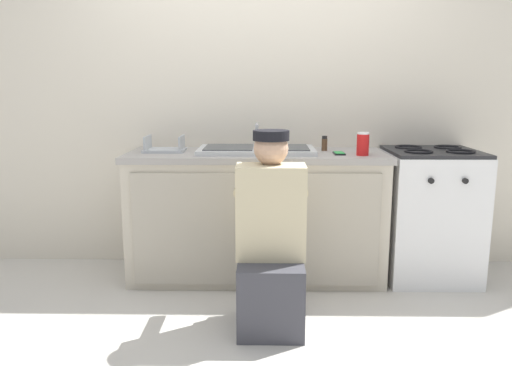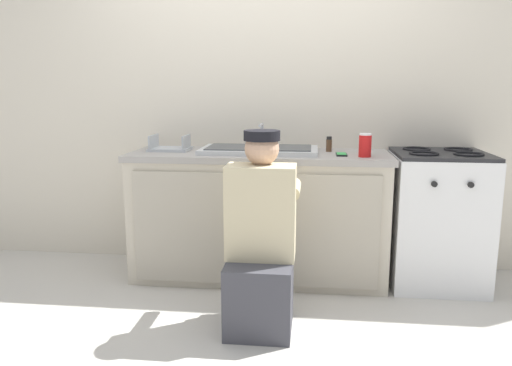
# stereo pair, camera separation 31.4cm
# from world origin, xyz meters

# --- Properties ---
(ground_plane) EXTENTS (12.00, 12.00, 0.00)m
(ground_plane) POSITION_xyz_m (0.00, 0.00, 0.00)
(ground_plane) COLOR beige
(back_wall) EXTENTS (6.00, 0.10, 2.50)m
(back_wall) POSITION_xyz_m (0.00, 0.65, 1.25)
(back_wall) COLOR beige
(back_wall) RESTS_ON ground_plane
(counter_cabinet) EXTENTS (1.74, 0.62, 0.85)m
(counter_cabinet) POSITION_xyz_m (0.00, 0.29, 0.42)
(counter_cabinet) COLOR beige
(counter_cabinet) RESTS_ON ground_plane
(countertop) EXTENTS (1.78, 0.62, 0.04)m
(countertop) POSITION_xyz_m (0.00, 0.30, 0.87)
(countertop) COLOR #9E9993
(countertop) RESTS_ON counter_cabinet
(sink_double_basin) EXTENTS (0.80, 0.44, 0.19)m
(sink_double_basin) POSITION_xyz_m (0.00, 0.30, 0.91)
(sink_double_basin) COLOR silver
(sink_double_basin) RESTS_ON countertop
(stove_range) EXTENTS (0.61, 0.62, 0.92)m
(stove_range) POSITION_xyz_m (1.22, 0.30, 0.46)
(stove_range) COLOR white
(stove_range) RESTS_ON ground_plane
(plumber_person) EXTENTS (0.42, 0.61, 1.10)m
(plumber_person) POSITION_xyz_m (0.09, -0.47, 0.46)
(plumber_person) COLOR #3F3F47
(plumber_person) RESTS_ON ground_plane
(dish_rack_tray) EXTENTS (0.28, 0.22, 0.11)m
(dish_rack_tray) POSITION_xyz_m (-0.64, 0.32, 0.92)
(dish_rack_tray) COLOR #B2B7BC
(dish_rack_tray) RESTS_ON countertop
(cell_phone) EXTENTS (0.07, 0.14, 0.01)m
(cell_phone) POSITION_xyz_m (0.56, 0.21, 0.90)
(cell_phone) COLOR black
(cell_phone) RESTS_ON countertop
(spice_bottle_red) EXTENTS (0.04, 0.04, 0.10)m
(spice_bottle_red) POSITION_xyz_m (0.72, 0.23, 0.94)
(spice_bottle_red) COLOR red
(spice_bottle_red) RESTS_ON countertop
(soda_cup_red) EXTENTS (0.08, 0.08, 0.15)m
(soda_cup_red) POSITION_xyz_m (0.70, 0.15, 0.97)
(soda_cup_red) COLOR red
(soda_cup_red) RESTS_ON countertop
(spice_bottle_pepper) EXTENTS (0.04, 0.04, 0.10)m
(spice_bottle_pepper) POSITION_xyz_m (0.48, 0.39, 0.94)
(spice_bottle_pepper) COLOR #513823
(spice_bottle_pepper) RESTS_ON countertop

